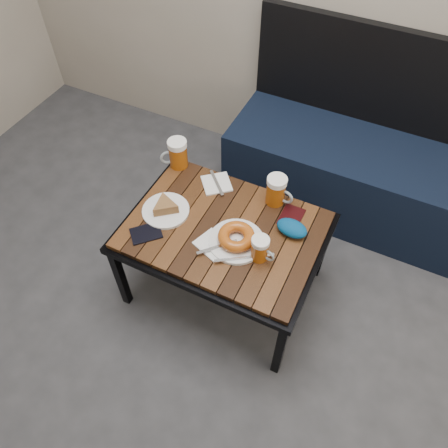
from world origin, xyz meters
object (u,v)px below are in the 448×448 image
at_px(bench, 361,171).
at_px(cafe_table, 224,235).
at_px(beer_mug_left, 177,154).
at_px(plate_pie, 165,208).
at_px(knit_pouch, 292,228).
at_px(passport_burgundy, 291,217).
at_px(plate_bagel, 236,239).
at_px(beer_mug_right, 260,249).
at_px(passport_navy, 146,233).
at_px(beer_mug_centre, 276,191).

height_order(bench, cafe_table, bench).
distance_m(bench, beer_mug_left, 1.00).
bearing_deg(plate_pie, knit_pouch, 13.87).
xyz_separation_m(beer_mug_left, plate_pie, (0.10, -0.28, -0.05)).
xyz_separation_m(beer_mug_left, passport_burgundy, (0.60, -0.07, -0.07)).
bearing_deg(plate_bagel, cafe_table, 149.71).
bearing_deg(beer_mug_right, passport_navy, -156.17).
height_order(bench, passport_burgundy, bench).
relative_size(cafe_table, beer_mug_left, 5.83).
height_order(bench, plate_bagel, bench).
relative_size(plate_pie, passport_burgundy, 1.63).
xyz_separation_m(bench, passport_navy, (-0.70, -0.98, 0.20)).
bearing_deg(cafe_table, plate_bagel, -30.29).
bearing_deg(passport_navy, plate_pie, 129.59).
relative_size(beer_mug_left, plate_bagel, 0.50).
distance_m(bench, cafe_table, 0.93).
height_order(cafe_table, passport_burgundy, passport_burgundy).
xyz_separation_m(cafe_table, plate_bagel, (0.08, -0.05, 0.07)).
xyz_separation_m(bench, beer_mug_right, (-0.23, -0.89, 0.26)).
height_order(beer_mug_right, plate_pie, beer_mug_right).
bearing_deg(plate_pie, beer_mug_left, 108.90).
relative_size(passport_navy, passport_burgundy, 1.00).
height_order(beer_mug_left, plate_bagel, beer_mug_left).
bearing_deg(beer_mug_left, passport_burgundy, 133.75).
relative_size(plate_pie, passport_navy, 1.63).
xyz_separation_m(plate_pie, passport_navy, (-0.01, -0.14, -0.02)).
distance_m(plate_bagel, passport_burgundy, 0.28).
relative_size(cafe_table, knit_pouch, 6.33).
bearing_deg(beer_mug_right, beer_mug_left, 162.08).
bearing_deg(plate_pie, bench, 50.94).
relative_size(cafe_table, plate_pie, 4.09).
bearing_deg(beer_mug_right, bench, 87.81).
xyz_separation_m(bench, plate_pie, (-0.69, -0.84, 0.22)).
xyz_separation_m(plate_bagel, passport_burgundy, (0.15, 0.23, -0.02)).
xyz_separation_m(cafe_table, beer_mug_right, (0.19, -0.07, 0.10)).
relative_size(beer_mug_left, passport_burgundy, 1.14).
xyz_separation_m(plate_pie, passport_burgundy, (0.50, 0.21, -0.02)).
bearing_deg(beer_mug_left, passport_navy, 61.51).
height_order(cafe_table, beer_mug_centre, beer_mug_centre).
height_order(cafe_table, knit_pouch, knit_pouch).
xyz_separation_m(beer_mug_right, passport_burgundy, (0.04, 0.25, -0.05)).
bearing_deg(bench, plate_pie, -129.06).
xyz_separation_m(plate_pie, plate_bagel, (0.35, -0.02, 0.00)).
relative_size(beer_mug_centre, plate_bagel, 0.49).
height_order(beer_mug_right, plate_bagel, beer_mug_right).
xyz_separation_m(plate_bagel, passport_navy, (-0.36, -0.12, -0.02)).
relative_size(beer_mug_centre, beer_mug_right, 1.22).
bearing_deg(plate_bagel, beer_mug_left, 146.18).
height_order(cafe_table, passport_navy, passport_navy).
xyz_separation_m(bench, passport_burgundy, (-0.19, -0.63, 0.20)).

